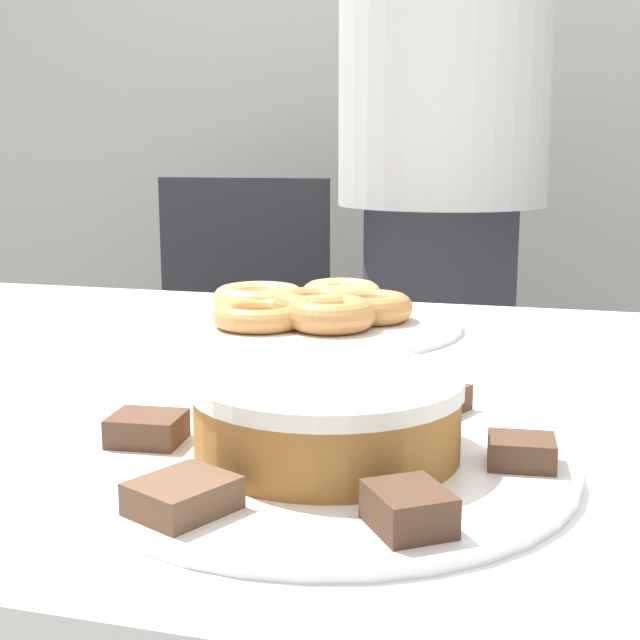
% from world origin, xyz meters
% --- Properties ---
extents(wall_back, '(8.00, 0.05, 2.60)m').
position_xyz_m(wall_back, '(0.00, 1.57, 1.30)').
color(wall_back, beige).
rests_on(wall_back, ground_plane).
extents(table, '(1.94, 0.95, 0.73)m').
position_xyz_m(table, '(0.00, 0.00, 0.66)').
color(table, white).
rests_on(table, ground_plane).
extents(person_standing, '(0.38, 0.38, 1.71)m').
position_xyz_m(person_standing, '(-0.02, 0.81, 0.90)').
color(person_standing, '#383842').
rests_on(person_standing, ground_plane).
extents(office_chair_left, '(0.47, 0.47, 0.89)m').
position_xyz_m(office_chair_left, '(-0.50, 0.93, 0.42)').
color(office_chair_left, black).
rests_on(office_chair_left, ground_plane).
extents(plate_cake, '(0.36, 0.36, 0.01)m').
position_xyz_m(plate_cake, '(0.05, -0.24, 0.74)').
color(plate_cake, white).
rests_on(plate_cake, table).
extents(plate_donuts, '(0.37, 0.37, 0.01)m').
position_xyz_m(plate_donuts, '(-0.10, 0.25, 0.74)').
color(plate_donuts, white).
rests_on(plate_donuts, table).
extents(frosted_cake, '(0.20, 0.20, 0.06)m').
position_xyz_m(frosted_cake, '(0.05, -0.24, 0.77)').
color(frosted_cake, '#9E662D').
rests_on(frosted_cake, plate_cake).
extents(lamington_0, '(0.06, 0.07, 0.02)m').
position_xyz_m(lamington_0, '(0.13, -0.35, 0.75)').
color(lamington_0, '#513828').
rests_on(lamington_0, plate_cake).
extents(lamington_1, '(0.05, 0.04, 0.02)m').
position_xyz_m(lamington_1, '(0.19, -0.22, 0.75)').
color(lamington_1, '#513828').
rests_on(lamington_1, plate_cake).
extents(lamington_2, '(0.07, 0.07, 0.02)m').
position_xyz_m(lamington_2, '(0.11, -0.11, 0.75)').
color(lamington_2, brown).
rests_on(lamington_2, plate_cake).
extents(lamington_3, '(0.06, 0.06, 0.03)m').
position_xyz_m(lamington_3, '(-0.03, -0.12, 0.75)').
color(lamington_3, '#513828').
rests_on(lamington_3, plate_cake).
extents(lamington_4, '(0.06, 0.05, 0.02)m').
position_xyz_m(lamington_4, '(-0.09, -0.25, 0.75)').
color(lamington_4, brown).
rests_on(lamington_4, plate_cake).
extents(lamington_5, '(0.07, 0.07, 0.02)m').
position_xyz_m(lamington_5, '(-0.01, -0.36, 0.75)').
color(lamington_5, brown).
rests_on(lamington_5, plate_cake).
extents(donut_0, '(0.11, 0.11, 0.04)m').
position_xyz_m(donut_0, '(-0.10, 0.25, 0.76)').
color(donut_0, '#C68447').
rests_on(donut_0, plate_donuts).
extents(donut_1, '(0.11, 0.11, 0.04)m').
position_xyz_m(donut_1, '(-0.09, 0.33, 0.76)').
color(donut_1, '#E5AD66').
rests_on(donut_1, plate_donuts).
extents(donut_2, '(0.13, 0.13, 0.04)m').
position_xyz_m(donut_2, '(-0.19, 0.28, 0.76)').
color(donut_2, '#E5AD66').
rests_on(donut_2, plate_donuts).
extents(donut_3, '(0.12, 0.12, 0.03)m').
position_xyz_m(donut_3, '(-0.15, 0.19, 0.76)').
color(donut_3, '#D18E4C').
rests_on(donut_3, plate_donuts).
extents(donut_4, '(0.11, 0.11, 0.04)m').
position_xyz_m(donut_4, '(-0.07, 0.20, 0.76)').
color(donut_4, '#C68447').
rests_on(donut_4, plate_donuts).
extents(donut_5, '(0.11, 0.11, 0.04)m').
position_xyz_m(donut_5, '(-0.03, 0.27, 0.76)').
color(donut_5, '#C68447').
rests_on(donut_5, plate_donuts).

